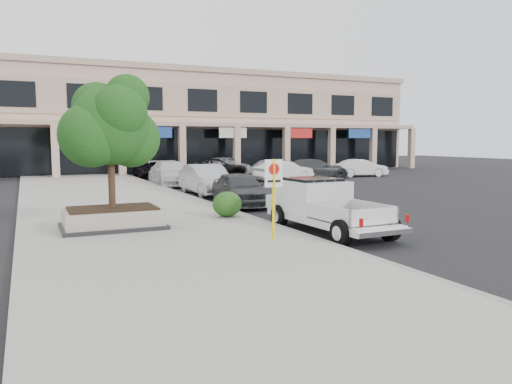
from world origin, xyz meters
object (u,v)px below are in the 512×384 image
at_px(curb_car_c, 171,173).
at_px(lot_car_c, 315,169).
at_px(no_parking_sign, 274,188).
at_px(lot_car_e, 226,165).
at_px(planter_tree, 114,126).
at_px(curb_car_a, 240,189).
at_px(lot_car_a, 276,169).
at_px(curb_car_b, 207,180).
at_px(lot_car_b, 284,171).
at_px(lot_car_d, 218,168).
at_px(curb_car_d, 151,169).
at_px(lot_car_f, 361,168).
at_px(pickup_truck, 330,207).
at_px(planter, 113,218).

height_order(curb_car_c, lot_car_c, curb_car_c).
relative_size(no_parking_sign, lot_car_e, 0.50).
distance_m(planter_tree, lot_car_e, 28.35).
relative_size(planter_tree, lot_car_c, 0.76).
height_order(planter_tree, curb_car_a, planter_tree).
distance_m(no_parking_sign, lot_car_a, 23.39).
distance_m(planter_tree, curb_car_b, 11.34).
height_order(planter_tree, lot_car_b, planter_tree).
xyz_separation_m(lot_car_a, lot_car_d, (-3.26, 3.71, -0.07)).
distance_m(lot_car_c, lot_car_d, 7.65).
xyz_separation_m(curb_car_a, curb_car_b, (0.17, 5.01, 0.05)).
relative_size(curb_car_d, lot_car_d, 0.93).
bearing_deg(curb_car_a, lot_car_f, 44.31).
xyz_separation_m(curb_car_a, lot_car_d, (5.09, 16.37, -0.04)).
xyz_separation_m(pickup_truck, lot_car_b, (8.29, 18.67, -0.13)).
bearing_deg(pickup_truck, curb_car_a, 88.51).
height_order(curb_car_d, lot_car_a, lot_car_a).
xyz_separation_m(curb_car_d, lot_car_b, (8.08, -6.96, 0.04)).
bearing_deg(lot_car_f, lot_car_b, 108.01).
bearing_deg(lot_car_c, lot_car_d, 62.83).
height_order(curb_car_b, lot_car_c, curb_car_b).
distance_m(planter_tree, pickup_truck, 7.39).
distance_m(curb_car_a, lot_car_f, 20.42).
height_order(curb_car_c, lot_car_f, curb_car_c).
distance_m(pickup_truck, lot_car_b, 20.43).
height_order(planter_tree, curb_car_b, planter_tree).
height_order(curb_car_a, curb_car_d, curb_car_a).
height_order(curb_car_b, lot_car_d, curb_car_b).
bearing_deg(lot_car_b, lot_car_a, -7.91).
bearing_deg(pickup_truck, curb_car_d, 87.75).
relative_size(curb_car_a, curb_car_c, 0.83).
relative_size(curb_car_d, lot_car_e, 1.08).
relative_size(pickup_truck, curb_car_a, 1.20).
bearing_deg(curb_car_b, lot_car_c, 31.92).
bearing_deg(lot_car_e, curb_car_d, 85.62).
bearing_deg(lot_car_f, curb_car_c, 103.73).
bearing_deg(lot_car_e, planter, 129.11).
height_order(planter, lot_car_b, lot_car_b).
relative_size(curb_car_a, lot_car_b, 1.02).
xyz_separation_m(planter_tree, curb_car_c, (6.06, 15.45, -2.62)).
xyz_separation_m(curb_car_c, lot_car_d, (5.15, 4.97, -0.06)).
xyz_separation_m(curb_car_a, lot_car_b, (8.33, 11.44, -0.04)).
xyz_separation_m(no_parking_sign, curb_car_c, (2.35, 19.49, -0.84)).
bearing_deg(curb_car_b, planter, -124.96).
height_order(lot_car_c, lot_car_e, lot_car_e).
xyz_separation_m(planter_tree, lot_car_a, (14.47, 16.71, -2.60)).
xyz_separation_m(lot_car_e, lot_car_f, (8.62, -8.10, -0.08)).
xyz_separation_m(curb_car_b, lot_car_e, (7.28, 15.68, -0.05)).
relative_size(curb_car_c, curb_car_d, 1.11).
bearing_deg(no_parking_sign, planter, 134.69).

